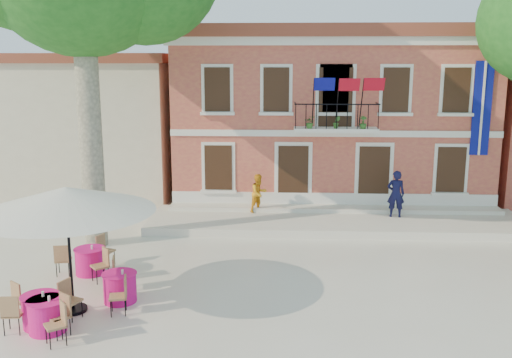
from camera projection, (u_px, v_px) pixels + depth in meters
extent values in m
plane|color=beige|center=(282.00, 266.00, 17.28)|extent=(90.00, 90.00, 0.00)
cube|color=#CB7149|center=(327.00, 118.00, 26.25)|extent=(13.00, 8.00, 7.00)
cube|color=brown|center=(329.00, 34.00, 25.48)|extent=(13.50, 8.50, 0.50)
cube|color=silver|center=(337.00, 41.00, 21.70)|extent=(13.30, 0.35, 0.35)
cube|color=silver|center=(336.00, 130.00, 21.90)|extent=(3.20, 0.90, 0.15)
cube|color=black|center=(337.00, 104.00, 21.30)|extent=(3.20, 0.04, 0.04)
cube|color=navy|center=(482.00, 109.00, 21.85)|extent=(0.70, 0.05, 3.60)
cube|color=#0B0E80|center=(314.00, 84.00, 20.85)|extent=(0.76, 0.27, 0.47)
cube|color=#B50C1F|center=(339.00, 84.00, 20.81)|extent=(0.76, 0.29, 0.47)
cube|color=#B50C1F|center=(364.00, 84.00, 20.76)|extent=(0.76, 0.27, 0.47)
imported|color=#26591E|center=(310.00, 122.00, 21.59)|extent=(0.43, 0.37, 0.48)
imported|color=#26591E|center=(337.00, 122.00, 21.54)|extent=(0.26, 0.21, 0.48)
imported|color=#26591E|center=(363.00, 122.00, 21.49)|extent=(0.27, 0.27, 0.48)
cube|color=beige|center=(90.00, 125.00, 27.88)|extent=(9.00, 9.00, 6.00)
cube|color=brown|center=(86.00, 59.00, 27.22)|extent=(9.40, 9.40, 0.40)
cube|color=silver|center=(336.00, 222.00, 21.45)|extent=(14.00, 3.40, 0.30)
cylinder|color=#A59E84|center=(90.00, 126.00, 18.50)|extent=(0.75, 0.75, 8.02)
cylinder|color=black|center=(74.00, 309.00, 14.17)|extent=(0.67, 0.67, 0.08)
cylinder|color=black|center=(70.00, 257.00, 13.90)|extent=(0.07, 0.07, 2.80)
cone|color=silver|center=(66.00, 199.00, 13.60)|extent=(4.25, 4.25, 0.62)
imported|color=#0F1034|center=(396.00, 194.00, 21.42)|extent=(0.69, 0.49, 1.78)
imported|color=orange|center=(259.00, 193.00, 22.12)|extent=(0.93, 0.91, 1.51)
cylinder|color=#D31384|center=(120.00, 288.00, 14.66)|extent=(0.84, 0.84, 0.75)
cylinder|color=#D31384|center=(119.00, 274.00, 14.58)|extent=(0.90, 0.90, 0.02)
cube|color=tan|center=(118.00, 296.00, 13.91)|extent=(0.50, 0.50, 0.95)
cube|color=tan|center=(121.00, 274.00, 15.36)|extent=(0.50, 0.50, 0.95)
cylinder|color=#D31384|center=(47.00, 316.00, 13.03)|extent=(0.84, 0.84, 0.75)
cylinder|color=#D31384|center=(46.00, 300.00, 12.95)|extent=(0.90, 0.90, 0.02)
cube|color=tan|center=(55.00, 325.00, 12.39)|extent=(0.59, 0.59, 0.95)
cube|color=tan|center=(71.00, 300.00, 13.66)|extent=(0.55, 0.55, 0.95)
cube|color=tan|center=(13.00, 313.00, 12.97)|extent=(0.46, 0.46, 0.95)
cylinder|color=#D31384|center=(41.00, 311.00, 13.28)|extent=(0.84, 0.84, 0.75)
cylinder|color=#D31384|center=(40.00, 296.00, 13.20)|extent=(0.90, 0.90, 0.02)
cube|color=tan|center=(24.00, 299.00, 13.73)|extent=(0.59, 0.59, 0.95)
cube|color=tan|center=(59.00, 316.00, 12.79)|extent=(0.59, 0.59, 0.95)
cylinder|color=#D31384|center=(90.00, 261.00, 16.58)|extent=(0.84, 0.84, 0.75)
cylinder|color=#D31384|center=(89.00, 249.00, 16.50)|extent=(0.90, 0.90, 0.02)
cube|color=tan|center=(100.00, 265.00, 15.97)|extent=(0.59, 0.59, 0.95)
cube|color=tan|center=(106.00, 250.00, 17.23)|extent=(0.54, 0.54, 0.95)
cube|color=tan|center=(63.00, 259.00, 16.47)|extent=(0.49, 0.49, 0.95)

